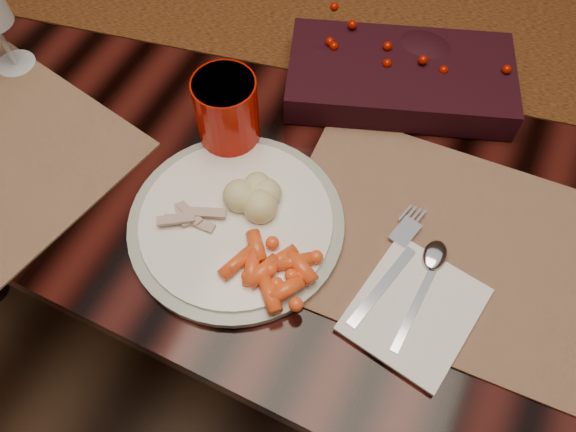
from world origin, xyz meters
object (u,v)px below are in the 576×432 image
at_px(napkin, 415,309).
at_px(mashed_potatoes, 256,192).
at_px(placemat_main, 442,243).
at_px(dinner_plate, 236,222).
at_px(centerpiece, 401,74).
at_px(baby_carrots, 270,270).
at_px(dining_table, 341,212).
at_px(red_cup, 227,114).
at_px(turkey_shreds, 192,218).

bearing_deg(napkin, mashed_potatoes, 178.65).
xyz_separation_m(placemat_main, dinner_plate, (-0.26, -0.10, 0.01)).
bearing_deg(centerpiece, napkin, -66.67).
bearing_deg(napkin, baby_carrots, -158.19).
relative_size(dining_table, dinner_plate, 6.16).
height_order(placemat_main, baby_carrots, baby_carrots).
xyz_separation_m(dining_table, placemat_main, (0.20, -0.21, 0.38)).
xyz_separation_m(dining_table, mashed_potatoes, (-0.05, -0.27, 0.42)).
bearing_deg(red_cup, dining_table, 52.41).
distance_m(dinner_plate, red_cup, 0.16).
xyz_separation_m(placemat_main, turkey_shreds, (-0.31, -0.12, 0.03)).
height_order(mashed_potatoes, napkin, mashed_potatoes).
distance_m(baby_carrots, mashed_potatoes, 0.11).
xyz_separation_m(mashed_potatoes, napkin, (0.25, -0.05, -0.04)).
distance_m(baby_carrots, red_cup, 0.23).
bearing_deg(baby_carrots, red_cup, 131.17).
bearing_deg(napkin, dining_table, 132.21).
bearing_deg(dinner_plate, napkin, -2.55).
height_order(dining_table, turkey_shreds, turkey_shreds).
relative_size(dinner_plate, napkin, 1.82).
bearing_deg(centerpiece, mashed_potatoes, -108.76).
bearing_deg(centerpiece, turkey_shreds, -114.47).
xyz_separation_m(dinner_plate, turkey_shreds, (-0.05, -0.03, 0.02)).
bearing_deg(placemat_main, centerpiece, 120.04).
relative_size(dinner_plate, mashed_potatoes, 3.39).
bearing_deg(dinner_plate, placemat_main, 20.16).
height_order(turkey_shreds, red_cup, red_cup).
bearing_deg(napkin, placemat_main, 99.02).
bearing_deg(mashed_potatoes, red_cup, 135.80).
height_order(centerpiece, napkin, centerpiece).
xyz_separation_m(mashed_potatoes, red_cup, (-0.09, 0.09, 0.02)).
relative_size(turkey_shreds, napkin, 0.46).
bearing_deg(placemat_main, mashed_potatoes, -169.28).
bearing_deg(baby_carrots, centerpiece, 84.60).
distance_m(dining_table, napkin, 0.53).
relative_size(centerpiece, turkey_shreds, 4.67).
xyz_separation_m(centerpiece, turkey_shreds, (-0.16, -0.36, -0.01)).
distance_m(turkey_shreds, napkin, 0.31).
bearing_deg(dining_table, turkey_shreds, -108.59).
relative_size(centerpiece, napkin, 2.13).
xyz_separation_m(dinner_plate, napkin, (0.26, -0.01, -0.01)).
height_order(turkey_shreds, napkin, turkey_shreds).
xyz_separation_m(dining_table, napkin, (0.20, -0.31, 0.38)).
xyz_separation_m(turkey_shreds, napkin, (0.31, 0.02, -0.02)).
distance_m(dinner_plate, turkey_shreds, 0.06).
xyz_separation_m(centerpiece, baby_carrots, (-0.04, -0.38, -0.01)).
height_order(dining_table, mashed_potatoes, mashed_potatoes).
relative_size(baby_carrots, red_cup, 0.85).
relative_size(centerpiece, baby_carrots, 3.35).
relative_size(baby_carrots, napkin, 0.64).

